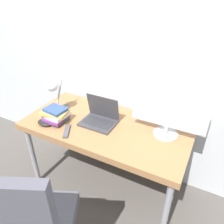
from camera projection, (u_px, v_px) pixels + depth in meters
name	position (u px, v px, depth m)	size (l,w,h in m)	color
ground_plane	(89.00, 211.00, 2.09)	(12.00, 12.00, 0.00)	#514C47
wall_back	(127.00, 55.00, 2.00)	(8.00, 0.05, 2.60)	silver
desk	(106.00, 131.00, 1.99)	(1.49, 0.72, 0.78)	#996B42
laptop	(100.00, 118.00, 1.97)	(0.31, 0.23, 0.24)	#38383D
monitor	(169.00, 110.00, 1.72)	(0.61, 0.21, 0.44)	#B7B7BC
desk_lamp	(53.00, 88.00, 1.99)	(0.12, 0.24, 0.36)	#4C4C51
book_stack	(55.00, 115.00, 1.98)	(0.25, 0.21, 0.14)	#286B47
tv_remote	(67.00, 131.00, 1.86)	(0.12, 0.18, 0.02)	#4C4C51
game_controller	(45.00, 122.00, 1.95)	(0.15, 0.10, 0.04)	black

